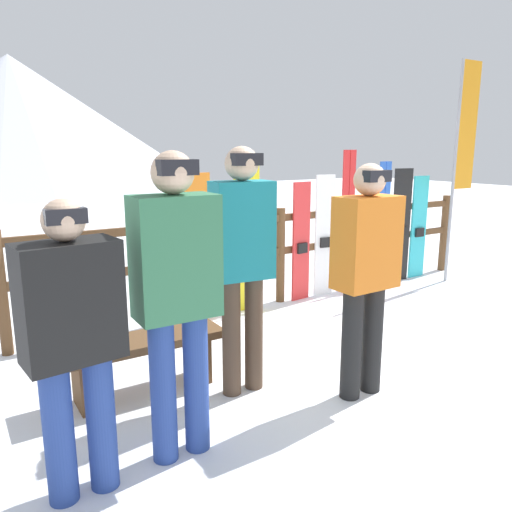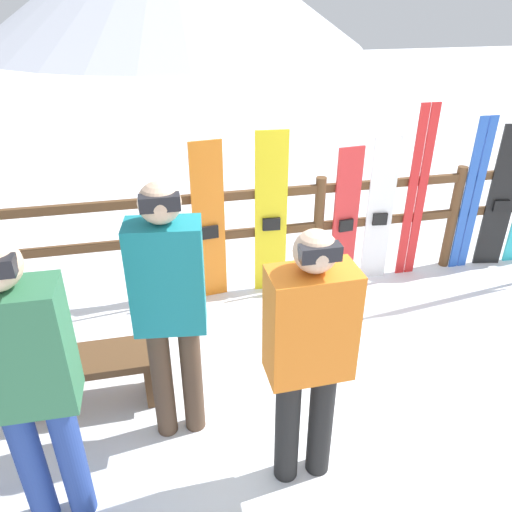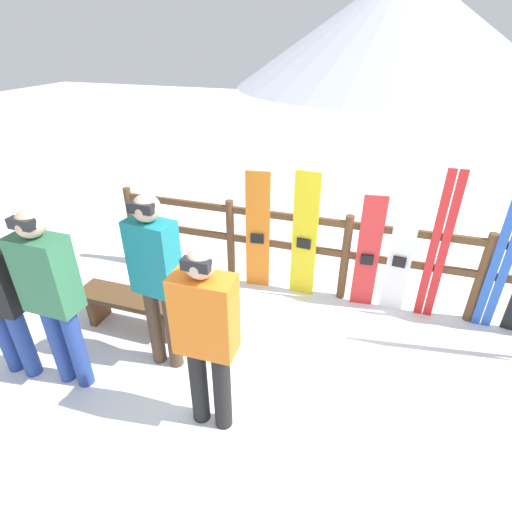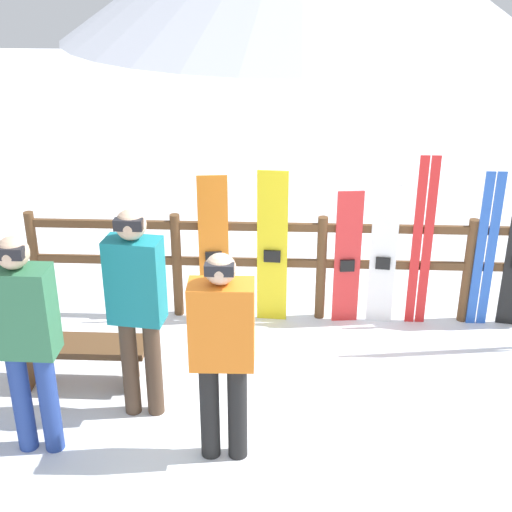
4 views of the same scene
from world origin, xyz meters
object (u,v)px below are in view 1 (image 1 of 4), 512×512
at_px(person_black, 73,334).
at_px(snowboard_cyan, 419,227).
at_px(snowboard_yellow, 247,240).
at_px(ski_pair_red, 347,222).
at_px(bench, 143,353).
at_px(person_teal, 242,253).
at_px(snowboard_white, 324,236).
at_px(ski_pair_blue, 383,224).
at_px(person_orange, 366,266).
at_px(snowboard_orange, 199,248).
at_px(snowboard_black_stripe, 401,226).
at_px(rental_flag, 462,145).
at_px(person_plaid_green, 177,287).
at_px(snowboard_red, 301,242).

bearing_deg(person_black, snowboard_cyan, 22.96).
height_order(snowboard_yellow, ski_pair_red, ski_pair_red).
xyz_separation_m(bench, person_teal, (0.63, -0.37, 0.74)).
height_order(snowboard_white, ski_pair_blue, ski_pair_blue).
height_order(person_orange, person_teal, person_teal).
bearing_deg(person_orange, snowboard_white, 56.57).
relative_size(person_black, snowboard_orange, 1.01).
height_order(person_orange, snowboard_black_stripe, person_orange).
xyz_separation_m(bench, person_black, (-0.65, -0.90, 0.57)).
distance_m(person_teal, ski_pair_red, 2.96).
relative_size(person_teal, snowboard_cyan, 1.27).
height_order(snowboard_black_stripe, snowboard_cyan, snowboard_black_stripe).
xyz_separation_m(ski_pair_red, snowboard_black_stripe, (0.96, -0.00, -0.12)).
xyz_separation_m(snowboard_black_stripe, rental_flag, (0.63, -0.38, 1.05)).
bearing_deg(snowboard_black_stripe, snowboard_orange, 180.00).
bearing_deg(snowboard_yellow, ski_pair_blue, 0.09).
height_order(ski_pair_red, snowboard_cyan, ski_pair_red).
xyz_separation_m(person_orange, person_teal, (-0.71, 0.50, 0.09)).
distance_m(snowboard_white, ski_pair_blue, 0.99).
bearing_deg(ski_pair_red, snowboard_cyan, -0.15).
bearing_deg(person_plaid_green, ski_pair_red, 33.48).
height_order(person_black, snowboard_black_stripe, person_black).
relative_size(snowboard_black_stripe, rental_flag, 0.53).
distance_m(snowboard_orange, snowboard_red, 1.33).
bearing_deg(snowboard_orange, snowboard_red, -0.01).
relative_size(snowboard_white, ski_pair_blue, 0.91).
xyz_separation_m(person_orange, snowboard_red, (1.05, 2.12, -0.27)).
relative_size(person_teal, snowboard_orange, 1.17).
bearing_deg(rental_flag, snowboard_red, 170.57).
distance_m(snowboard_white, snowboard_cyan, 1.69).
xyz_separation_m(person_plaid_green, snowboard_black_stripe, (4.14, 2.10, -0.27)).
bearing_deg(person_plaid_green, snowboard_yellow, 50.67).
distance_m(snowboard_black_stripe, rental_flag, 1.29).
height_order(snowboard_red, rental_flag, rental_flag).
bearing_deg(person_teal, ski_pair_blue, 27.61).
height_order(ski_pair_blue, snowboard_black_stripe, ski_pair_blue).
bearing_deg(ski_pair_blue, snowboard_black_stripe, -0.57).
bearing_deg(person_plaid_green, snowboard_cyan, 25.01).
relative_size(person_black, person_teal, 0.86).
bearing_deg(person_teal, snowboard_orange, 75.10).
distance_m(snowboard_orange, snowboard_cyan, 3.36).
height_order(person_orange, snowboard_white, person_orange).
bearing_deg(snowboard_orange, snowboard_cyan, -0.00).
bearing_deg(snowboard_yellow, rental_flag, -7.16).
bearing_deg(snowboard_black_stripe, bench, -162.94).
xyz_separation_m(bench, rental_flag, (4.69, 0.86, 1.50)).
bearing_deg(bench, person_orange, -33.01).
xyz_separation_m(snowboard_white, snowboard_black_stripe, (1.33, 0.00, 0.02)).
relative_size(person_orange, snowboard_black_stripe, 1.11).
distance_m(snowboard_red, snowboard_black_stripe, 1.68).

